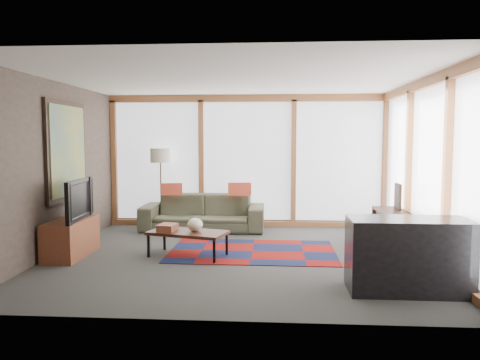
# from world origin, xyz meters

# --- Properties ---
(ground) EXTENTS (5.50, 5.50, 0.00)m
(ground) POSITION_xyz_m (0.00, 0.00, 0.00)
(ground) COLOR #2C2D2A
(ground) RESTS_ON ground
(room_envelope) EXTENTS (5.52, 5.02, 2.62)m
(room_envelope) POSITION_xyz_m (0.49, 0.56, 1.54)
(room_envelope) COLOR #3C322A
(room_envelope) RESTS_ON ground
(rug) EXTENTS (2.55, 1.65, 0.01)m
(rug) POSITION_xyz_m (0.20, 0.29, 0.01)
(rug) COLOR maroon
(rug) RESTS_ON ground
(sofa) EXTENTS (2.32, 0.91, 0.68)m
(sofa) POSITION_xyz_m (-0.82, 1.95, 0.34)
(sofa) COLOR #3B3F2D
(sofa) RESTS_ON ground
(pillow_left) EXTENTS (0.42, 0.22, 0.22)m
(pillow_left) POSITION_xyz_m (-1.42, 1.93, 0.79)
(pillow_left) COLOR #C9472C
(pillow_left) RESTS_ON sofa
(pillow_right) EXTENTS (0.45, 0.20, 0.24)m
(pillow_right) POSITION_xyz_m (-0.12, 1.95, 0.80)
(pillow_right) COLOR #C9472C
(pillow_right) RESTS_ON sofa
(floor_lamp) EXTENTS (0.39, 0.39, 1.56)m
(floor_lamp) POSITION_xyz_m (-1.66, 2.09, 0.78)
(floor_lamp) COLOR #32271B
(floor_lamp) RESTS_ON ground
(coffee_table) EXTENTS (1.24, 0.85, 0.38)m
(coffee_table) POSITION_xyz_m (-0.74, -0.07, 0.19)
(coffee_table) COLOR #311A0D
(coffee_table) RESTS_ON ground
(book_stack) EXTENTS (0.29, 0.34, 0.10)m
(book_stack) POSITION_xyz_m (-1.05, -0.06, 0.43)
(book_stack) COLOR brown
(book_stack) RESTS_ON coffee_table
(vase) EXTENTS (0.24, 0.24, 0.20)m
(vase) POSITION_xyz_m (-0.63, -0.06, 0.47)
(vase) COLOR silver
(vase) RESTS_ON coffee_table
(bookshelf) EXTENTS (0.43, 2.35, 0.59)m
(bookshelf) POSITION_xyz_m (2.43, 0.13, 0.29)
(bookshelf) COLOR #311A0D
(bookshelf) RESTS_ON ground
(bowl_a) EXTENTS (0.20, 0.20, 0.10)m
(bowl_a) POSITION_xyz_m (2.38, -0.43, 0.64)
(bowl_a) COLOR black
(bowl_a) RESTS_ON bookshelf
(bowl_b) EXTENTS (0.16, 0.16, 0.08)m
(bowl_b) POSITION_xyz_m (2.43, -0.07, 0.63)
(bowl_b) COLOR black
(bowl_b) RESTS_ON bookshelf
(shelf_picture) EXTENTS (0.05, 0.33, 0.43)m
(shelf_picture) POSITION_xyz_m (2.54, 0.89, 0.80)
(shelf_picture) COLOR black
(shelf_picture) RESTS_ON bookshelf
(tv_console) EXTENTS (0.46, 1.10, 0.55)m
(tv_console) POSITION_xyz_m (-2.47, -0.18, 0.27)
(tv_console) COLOR brown
(tv_console) RESTS_ON ground
(television) EXTENTS (0.20, 1.05, 0.60)m
(television) POSITION_xyz_m (-2.42, -0.20, 0.85)
(television) COLOR black
(television) RESTS_ON tv_console
(bar_counter) EXTENTS (1.33, 0.63, 0.84)m
(bar_counter) POSITION_xyz_m (2.04, -1.49, 0.42)
(bar_counter) COLOR black
(bar_counter) RESTS_ON ground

